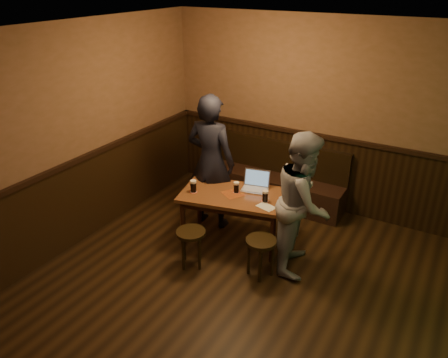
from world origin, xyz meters
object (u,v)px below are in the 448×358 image
pint_right (265,196)px  person_suit (211,162)px  pint_left (193,186)px  laptop (256,184)px  pint_mid (236,187)px  stool_left (191,238)px  stool_right (261,247)px  person_grey (303,202)px  pub_table (233,200)px  bench (274,183)px

pint_right → person_suit: (-0.94, 0.26, 0.16)m
pint_left → laptop: laptop is taller
pint_mid → pint_right: (0.43, -0.04, 0.00)m
laptop → person_suit: person_suit is taller
stool_left → stool_right: stool_right is taller
stool_left → person_suit: person_suit is taller
person_suit → laptop: bearing=176.2°
pint_right → person_suit: size_ratio=0.08×
person_grey → laptop: bearing=55.6°
pub_table → pint_mid: pint_mid is taller
stool_right → person_grey: bearing=54.2°
pint_left → stool_left: bearing=-60.1°
bench → pint_mid: 1.35m
pint_mid → person_suit: person_suit is taller
laptop → bench: bearing=87.4°
stool_left → pub_table: bearing=76.0°
stool_left → stool_right: (0.81, 0.25, 0.01)m
stool_right → pint_mid: pint_mid is taller
pint_left → person_suit: size_ratio=0.09×
pint_left → person_grey: bearing=7.3°
stool_left → person_grey: 1.40m
stool_right → pint_mid: (-0.62, 0.52, 0.39)m
bench → pint_left: (-0.47, -1.53, 0.48)m
pint_mid → stool_right: bearing=-40.2°
pub_table → pint_left: size_ratio=8.89×
pint_right → person_grey: person_grey is taller
pub_table → pint_right: size_ratio=9.62×
stool_right → laptop: 0.95m
pub_table → pint_mid: bearing=61.6°
pint_left → person_grey: size_ratio=0.10×
pint_right → laptop: 0.37m
pint_mid → laptop: 0.28m
pint_mid → person_grey: size_ratio=0.09×
stool_right → person_suit: person_suit is taller
bench → pint_mid: size_ratio=14.93×
stool_left → pint_left: pint_left is taller
pint_mid → pint_right: bearing=-5.0°
pint_left → pint_right: 0.94m
bench → pint_right: (0.44, -1.30, 0.48)m
bench → person_grey: bearing=-54.8°
bench → person_suit: bearing=-115.7°
stool_left → person_suit: (-0.32, 0.99, 0.56)m
stool_left → stool_right: size_ratio=0.99×
stool_right → pint_left: (-1.10, 0.26, 0.40)m
bench → stool_left: size_ratio=4.55×
stool_right → person_suit: size_ratio=0.26×
stool_left → pint_left: (-0.29, 0.51, 0.41)m
stool_left → pint_right: (0.62, 0.73, 0.40)m
laptop → pub_table: bearing=-136.4°
pub_table → stool_left: 0.78m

